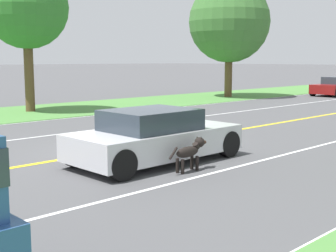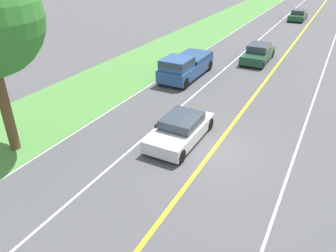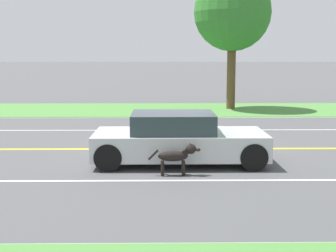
{
  "view_description": "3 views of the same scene",
  "coord_description": "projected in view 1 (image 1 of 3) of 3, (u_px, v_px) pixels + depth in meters",
  "views": [
    {
      "loc": [
        9.95,
        -7.62,
        2.45
      ],
      "look_at": [
        1.58,
        0.45,
        0.79
      ],
      "focal_mm": 50.0,
      "sensor_mm": 36.0,
      "label": 1
    },
    {
      "loc": [
        -4.26,
        12.5,
        8.45
      ],
      "look_at": [
        2.18,
        0.4,
        0.99
      ],
      "focal_mm": 35.0,
      "sensor_mm": 36.0,
      "label": 2
    },
    {
      "loc": [
        13.38,
        -0.6,
        2.69
      ],
      "look_at": [
        2.32,
        -0.45,
        1.03
      ],
      "focal_mm": 50.0,
      "sensor_mm": 36.0,
      "label": 3
    }
  ],
  "objects": [
    {
      "name": "roadside_tree_left_far",
      "position": [
        229.0,
        22.0,
        29.89
      ],
      "size": [
        5.19,
        5.19,
        7.42
      ],
      "color": "brown",
      "rests_on": "ground"
    },
    {
      "name": "centre_divider_line",
      "position": [
        116.0,
        150.0,
        12.67
      ],
      "size": [
        0.18,
        160.0,
        0.01
      ],
      "primitive_type": "cube",
      "color": "yellow",
      "rests_on": "ground"
    },
    {
      "name": "ego_car",
      "position": [
        155.0,
        137.0,
        11.18
      ],
      "size": [
        1.93,
        4.28,
        1.28
      ],
      "color": "silver",
      "rests_on": "ground"
    },
    {
      "name": "lane_dash_oncoming",
      "position": [
        49.0,
        135.0,
        15.16
      ],
      "size": [
        0.1,
        160.0,
        0.01
      ],
      "primitive_type": "cube",
      "color": "white",
      "rests_on": "ground"
    },
    {
      "name": "roadside_tree_left_near",
      "position": [
        26.0,
        8.0,
        21.32
      ],
      "size": [
        3.83,
        3.83,
        6.74
      ],
      "color": "brown",
      "rests_on": "ground"
    },
    {
      "name": "lane_edge_line_left",
      "position": [
        2.0,
        125.0,
        17.66
      ],
      "size": [
        0.14,
        160.0,
        0.01
      ],
      "primitive_type": "cube",
      "color": "white",
      "rests_on": "ground"
    },
    {
      "name": "ground_plane",
      "position": [
        116.0,
        150.0,
        12.67
      ],
      "size": [
        400.0,
        400.0,
        0.0
      ],
      "primitive_type": "plane",
      "color": "#4C4C4F"
    },
    {
      "name": "lane_dash_same_dir",
      "position": [
        214.0,
        173.0,
        10.18
      ],
      "size": [
        0.1,
        160.0,
        0.01
      ],
      "primitive_type": "cube",
      "color": "white",
      "rests_on": "ground"
    },
    {
      "name": "dog",
      "position": [
        191.0,
        151.0,
        10.29
      ],
      "size": [
        0.26,
        1.2,
        0.74
      ],
      "rotation": [
        0.0,
        0.0,
        0.04
      ],
      "color": "black",
      "rests_on": "ground"
    }
  ]
}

